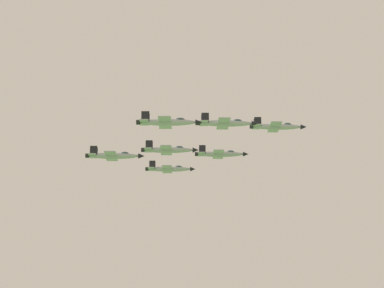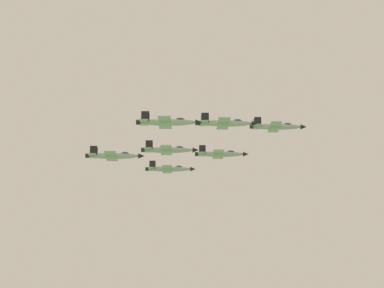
{
  "view_description": "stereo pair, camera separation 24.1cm",
  "coord_description": "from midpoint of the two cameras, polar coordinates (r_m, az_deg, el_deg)",
  "views": [
    {
      "loc": [
        -132.66,
        179.35,
        47.28
      ],
      "look_at": [
        19.29,
        46.91,
        106.67
      ],
      "focal_mm": 73.13,
      "sensor_mm": 36.0,
      "label": 1
    },
    {
      "loc": [
        -132.82,
        179.17,
        47.28
      ],
      "look_at": [
        19.29,
        46.91,
        106.67
      ],
      "focal_mm": 73.13,
      "sensor_mm": 36.0,
      "label": 2
    }
  ],
  "objects": [
    {
      "name": "jet_left_outer",
      "position": [
        234.04,
        -1.63,
        -1.82
      ],
      "size": [
        11.4,
        12.67,
        3.17
      ],
      "rotation": [
        0.0,
        0.0,
        4.01
      ],
      "color": "#9EA3A8"
    },
    {
      "name": "jet_right_outer",
      "position": [
        185.69,
        -1.74,
        1.61
      ],
      "size": [
        12.02,
        13.21,
        3.32
      ],
      "rotation": [
        0.0,
        0.0,
        4.0
      ],
      "color": "#9EA3A8"
    },
    {
      "name": "jet_slot_rear",
      "position": [
        209.64,
        -1.68,
        -0.42
      ],
      "size": [
        11.73,
        13.04,
        3.26
      ],
      "rotation": [
        0.0,
        0.0,
        4.01
      ],
      "color": "#9EA3A8"
    },
    {
      "name": "jet_left_wingman",
      "position": [
        222.66,
        2.13,
        -0.72
      ],
      "size": [
        11.72,
        12.87,
        3.24
      ],
      "rotation": [
        0.0,
        0.0,
        4.0
      ],
      "color": "#9EA3A8"
    },
    {
      "name": "jet_right_wingman",
      "position": [
        199.15,
        2.53,
        1.54
      ],
      "size": [
        11.78,
        13.43,
        3.33
      ],
      "rotation": [
        0.0,
        0.0,
        4.03
      ],
      "color": "#9EA3A8"
    },
    {
      "name": "jet_lead",
      "position": [
        213.34,
        6.25,
        1.28
      ],
      "size": [
        11.68,
        13.18,
        3.28
      ],
      "rotation": [
        0.0,
        0.0,
        4.02
      ],
      "color": "#9EA3A8"
    },
    {
      "name": "jet_trailing",
      "position": [
        209.84,
        -5.7,
        -0.85
      ],
      "size": [
        11.85,
        13.43,
        3.33
      ],
      "rotation": [
        0.0,
        0.0,
        4.02
      ],
      "color": "#9EA3A8"
    }
  ]
}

